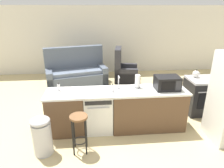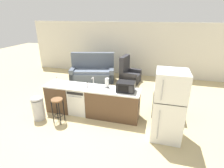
# 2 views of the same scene
# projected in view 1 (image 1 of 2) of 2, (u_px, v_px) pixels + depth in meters

# --- Properties ---
(ground_plane) EXTENTS (24.00, 24.00, 0.00)m
(ground_plane) POSITION_uv_depth(u_px,v_px,m) (110.00, 128.00, 4.44)
(ground_plane) COLOR tan
(wall_back) EXTENTS (10.00, 0.06, 2.60)m
(wall_back) POSITION_uv_depth(u_px,v_px,m) (109.00, 40.00, 7.90)
(wall_back) COLOR silver
(wall_back) RESTS_ON ground_plane
(kitchen_counter) EXTENTS (2.94, 0.66, 0.90)m
(kitchen_counter) POSITION_uv_depth(u_px,v_px,m) (121.00, 111.00, 4.31)
(kitchen_counter) COLOR brown
(kitchen_counter) RESTS_ON ground_plane
(dishwasher) EXTENTS (0.58, 0.61, 0.84)m
(dishwasher) POSITION_uv_depth(u_px,v_px,m) (98.00, 112.00, 4.26)
(dishwasher) COLOR white
(dishwasher) RESTS_ON ground_plane
(stove_range) EXTENTS (0.76, 0.68, 0.90)m
(stove_range) POSITION_uv_depth(u_px,v_px,m) (202.00, 96.00, 4.99)
(stove_range) COLOR black
(stove_range) RESTS_ON ground_plane
(microwave) EXTENTS (0.50, 0.37, 0.28)m
(microwave) POSITION_uv_depth(u_px,v_px,m) (167.00, 83.00, 4.16)
(microwave) COLOR black
(microwave) RESTS_ON kitchen_counter
(sink_faucet) EXTENTS (0.07, 0.18, 0.30)m
(sink_faucet) POSITION_uv_depth(u_px,v_px,m) (119.00, 83.00, 4.16)
(sink_faucet) COLOR silver
(sink_faucet) RESTS_ON kitchen_counter
(paper_towel_roll) EXTENTS (0.14, 0.14, 0.28)m
(paper_towel_roll) POSITION_uv_depth(u_px,v_px,m) (138.00, 81.00, 4.25)
(paper_towel_roll) COLOR #4C4C51
(paper_towel_roll) RESTS_ON kitchen_counter
(soap_bottle) EXTENTS (0.06, 0.06, 0.18)m
(soap_bottle) POSITION_uv_depth(u_px,v_px,m) (113.00, 89.00, 4.05)
(soap_bottle) COLOR silver
(soap_bottle) RESTS_ON kitchen_counter
(dish_soap_bottle) EXTENTS (0.06, 0.06, 0.18)m
(dish_soap_bottle) POSITION_uv_depth(u_px,v_px,m) (59.00, 88.00, 4.10)
(dish_soap_bottle) COLOR silver
(dish_soap_bottle) RESTS_ON kitchen_counter
(kettle) EXTENTS (0.21, 0.17, 0.19)m
(kettle) POSITION_uv_depth(u_px,v_px,m) (196.00, 74.00, 4.90)
(kettle) COLOR silver
(kettle) RESTS_ON stove_range
(bar_stool) EXTENTS (0.32, 0.32, 0.74)m
(bar_stool) POSITION_uv_depth(u_px,v_px,m) (79.00, 126.00, 3.56)
(bar_stool) COLOR brown
(bar_stool) RESTS_ON ground_plane
(trash_bin) EXTENTS (0.35, 0.35, 0.74)m
(trash_bin) POSITION_uv_depth(u_px,v_px,m) (42.00, 135.00, 3.55)
(trash_bin) COLOR #B7B7BC
(trash_bin) RESTS_ON ground_plane
(couch) EXTENTS (2.16, 1.36, 1.27)m
(couch) POSITION_uv_depth(u_px,v_px,m) (76.00, 73.00, 6.91)
(couch) COLOR #515B6B
(couch) RESTS_ON ground_plane
(armchair) EXTENTS (0.93, 0.97, 1.20)m
(armchair) POSITION_uv_depth(u_px,v_px,m) (123.00, 71.00, 7.23)
(armchair) COLOR #2D2D33
(armchair) RESTS_ON ground_plane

